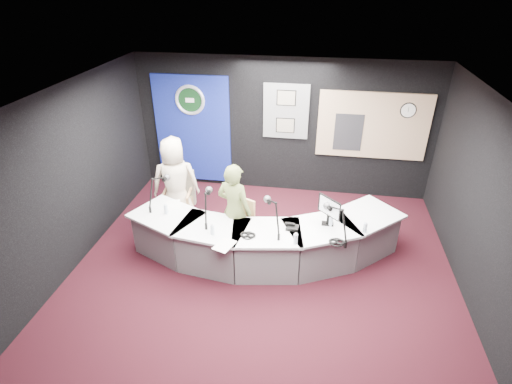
% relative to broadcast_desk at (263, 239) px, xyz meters
% --- Properties ---
extents(ground, '(6.00, 6.00, 0.00)m').
position_rel_broadcast_desk_xyz_m(ground, '(0.05, -0.55, -0.38)').
color(ground, black).
rests_on(ground, ground).
extents(ceiling, '(6.00, 6.00, 0.02)m').
position_rel_broadcast_desk_xyz_m(ceiling, '(0.05, -0.55, 2.42)').
color(ceiling, silver).
rests_on(ceiling, ground).
extents(wall_back, '(6.00, 0.02, 2.80)m').
position_rel_broadcast_desk_xyz_m(wall_back, '(0.05, 2.45, 1.02)').
color(wall_back, black).
rests_on(wall_back, ground).
extents(wall_left, '(0.02, 6.00, 2.80)m').
position_rel_broadcast_desk_xyz_m(wall_left, '(-2.95, -0.55, 1.02)').
color(wall_left, black).
rests_on(wall_left, ground).
extents(wall_right, '(0.02, 6.00, 2.80)m').
position_rel_broadcast_desk_xyz_m(wall_right, '(3.05, -0.55, 1.02)').
color(wall_right, black).
rests_on(wall_right, ground).
extents(broadcast_desk, '(4.50, 1.90, 0.75)m').
position_rel_broadcast_desk_xyz_m(broadcast_desk, '(0.00, 0.00, 0.00)').
color(broadcast_desk, silver).
rests_on(broadcast_desk, ground).
extents(backdrop_panel, '(1.60, 0.05, 2.30)m').
position_rel_broadcast_desk_xyz_m(backdrop_panel, '(-1.85, 2.42, 0.88)').
color(backdrop_panel, navy).
rests_on(backdrop_panel, wall_back).
extents(agency_seal, '(0.63, 0.07, 0.63)m').
position_rel_broadcast_desk_xyz_m(agency_seal, '(-1.85, 2.38, 1.52)').
color(agency_seal, silver).
rests_on(agency_seal, backdrop_panel).
extents(seal_center, '(0.48, 0.01, 0.48)m').
position_rel_broadcast_desk_xyz_m(seal_center, '(-1.85, 2.38, 1.52)').
color(seal_center, black).
rests_on(seal_center, backdrop_panel).
extents(pinboard, '(0.90, 0.04, 1.10)m').
position_rel_broadcast_desk_xyz_m(pinboard, '(0.10, 2.42, 1.38)').
color(pinboard, slate).
rests_on(pinboard, wall_back).
extents(framed_photo_upper, '(0.34, 0.02, 0.27)m').
position_rel_broadcast_desk_xyz_m(framed_photo_upper, '(0.10, 2.39, 1.65)').
color(framed_photo_upper, gray).
rests_on(framed_photo_upper, pinboard).
extents(framed_photo_lower, '(0.34, 0.02, 0.27)m').
position_rel_broadcast_desk_xyz_m(framed_photo_lower, '(0.10, 2.39, 1.09)').
color(framed_photo_lower, gray).
rests_on(framed_photo_lower, pinboard).
extents(booth_window_frame, '(2.12, 0.06, 1.32)m').
position_rel_broadcast_desk_xyz_m(booth_window_frame, '(1.80, 2.42, 1.18)').
color(booth_window_frame, tan).
rests_on(booth_window_frame, wall_back).
extents(booth_glow, '(2.00, 0.02, 1.20)m').
position_rel_broadcast_desk_xyz_m(booth_glow, '(1.80, 2.41, 1.18)').
color(booth_glow, beige).
rests_on(booth_glow, booth_window_frame).
extents(equipment_rack, '(0.55, 0.02, 0.75)m').
position_rel_broadcast_desk_xyz_m(equipment_rack, '(1.35, 2.39, 1.03)').
color(equipment_rack, black).
rests_on(equipment_rack, booth_window_frame).
extents(wall_clock, '(0.28, 0.01, 0.28)m').
position_rel_broadcast_desk_xyz_m(wall_clock, '(2.40, 2.39, 1.52)').
color(wall_clock, white).
rests_on(wall_clock, booth_window_frame).
extents(armchair_left, '(0.55, 0.55, 0.88)m').
position_rel_broadcast_desk_xyz_m(armchair_left, '(-1.71, 0.80, 0.06)').
color(armchair_left, tan).
rests_on(armchair_left, ground).
extents(armchair_right, '(0.66, 0.66, 0.87)m').
position_rel_broadcast_desk_xyz_m(armchair_right, '(-0.47, 0.09, 0.06)').
color(armchair_right, tan).
rests_on(armchair_right, ground).
extents(draped_jacket, '(0.51, 0.16, 0.70)m').
position_rel_broadcast_desk_xyz_m(draped_jacket, '(-1.70, 1.05, 0.24)').
color(draped_jacket, slate).
rests_on(draped_jacket, armchair_left).
extents(person_man, '(0.96, 0.77, 1.71)m').
position_rel_broadcast_desk_xyz_m(person_man, '(-1.71, 0.80, 0.48)').
color(person_man, beige).
rests_on(person_man, ground).
extents(person_woman, '(0.69, 0.56, 1.64)m').
position_rel_broadcast_desk_xyz_m(person_woman, '(-0.47, 0.09, 0.44)').
color(person_woman, '#606B38').
rests_on(person_woman, ground).
extents(computer_monitor, '(0.36, 0.35, 0.32)m').
position_rel_broadcast_desk_xyz_m(computer_monitor, '(1.01, 0.04, 0.70)').
color(computer_monitor, black).
rests_on(computer_monitor, broadcast_desk).
extents(desk_phone, '(0.20, 0.16, 0.05)m').
position_rel_broadcast_desk_xyz_m(desk_phone, '(0.48, -0.19, 0.40)').
color(desk_phone, black).
rests_on(desk_phone, broadcast_desk).
extents(headphones_near, '(0.23, 0.23, 0.04)m').
position_rel_broadcast_desk_xyz_m(headphones_near, '(1.15, -0.43, 0.39)').
color(headphones_near, black).
rests_on(headphones_near, broadcast_desk).
extents(headphones_far, '(0.23, 0.23, 0.04)m').
position_rel_broadcast_desk_xyz_m(headphones_far, '(-0.16, -0.47, 0.39)').
color(headphones_far, black).
rests_on(headphones_far, broadcast_desk).
extents(paper_stack, '(0.32, 0.38, 0.00)m').
position_rel_broadcast_desk_xyz_m(paper_stack, '(-1.55, 0.21, 0.38)').
color(paper_stack, white).
rests_on(paper_stack, broadcast_desk).
extents(notepad, '(0.33, 0.39, 0.00)m').
position_rel_broadcast_desk_xyz_m(notepad, '(-0.45, -0.75, 0.38)').
color(notepad, white).
rests_on(notepad, broadcast_desk).
extents(boom_mic_a, '(0.21, 0.73, 0.60)m').
position_rel_broadcast_desk_xyz_m(boom_mic_a, '(-1.79, 0.23, 0.68)').
color(boom_mic_a, black).
rests_on(boom_mic_a, broadcast_desk).
extents(boom_mic_b, '(0.22, 0.73, 0.60)m').
position_rel_broadcast_desk_xyz_m(boom_mic_b, '(-0.86, -0.09, 0.68)').
color(boom_mic_b, black).
rests_on(boom_mic_b, broadcast_desk).
extents(boom_mic_c, '(0.37, 0.69, 0.60)m').
position_rel_broadcast_desk_xyz_m(boom_mic_c, '(0.18, -0.21, 0.68)').
color(boom_mic_c, black).
rests_on(boom_mic_c, broadcast_desk).
extents(boom_mic_d, '(0.41, 0.67, 0.60)m').
position_rel_broadcast_desk_xyz_m(boom_mic_d, '(1.12, -0.26, 0.68)').
color(boom_mic_d, black).
rests_on(boom_mic_d, broadcast_desk).
extents(water_bottles, '(3.20, 0.61, 0.18)m').
position_rel_broadcast_desk_xyz_m(water_bottles, '(-0.00, -0.27, 0.46)').
color(water_bottles, silver).
rests_on(water_bottles, broadcast_desk).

